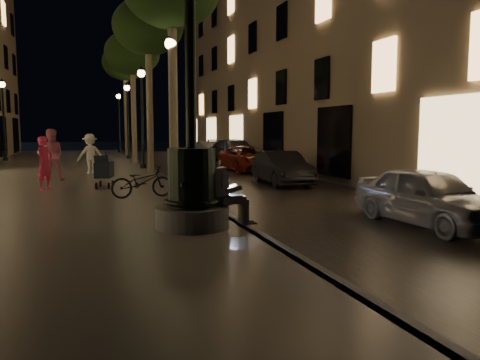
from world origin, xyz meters
name	(u,v)px	position (x,y,z in m)	size (l,w,h in m)	color
ground	(153,174)	(0.00, 15.00, 0.00)	(120.00, 120.00, 0.00)	black
cobble_lane	(216,172)	(3.00, 15.00, 0.01)	(6.00, 45.00, 0.02)	black
promenade	(60,175)	(-4.00, 15.00, 0.10)	(8.00, 45.00, 0.20)	#656059
curb_strip	(153,172)	(0.00, 15.00, 0.10)	(0.25, 45.00, 0.20)	#59595B
building_right	(320,33)	(10.00, 18.00, 7.50)	(8.00, 36.00, 15.00)	#867153
fountain_lamppost	(192,174)	(-1.00, 2.00, 1.21)	(1.40, 1.40, 5.21)	#59595B
seated_man_laptop	(223,188)	(-0.39, 2.00, 0.92)	(1.00, 0.34, 1.37)	gray
tree_second	(148,28)	(-0.20, 14.00, 6.33)	(3.00, 3.00, 7.40)	#6B604C
tree_third	(132,54)	(-0.30, 20.00, 6.14)	(3.00, 3.00, 7.20)	#6B604C
tree_far	(125,63)	(-0.22, 26.00, 6.43)	(3.00, 3.00, 7.50)	#6B604C
lamp_curb_a	(171,91)	(-0.30, 8.00, 3.24)	(0.36, 0.36, 4.81)	black
lamp_curb_b	(142,104)	(-0.30, 16.00, 3.24)	(0.36, 0.36, 4.81)	black
lamp_curb_c	(127,111)	(-0.30, 24.00, 3.24)	(0.36, 0.36, 4.81)	black
lamp_curb_d	(119,114)	(-0.30, 32.00, 3.24)	(0.36, 0.36, 4.81)	black
lamp_left_c	(3,109)	(-7.40, 24.00, 3.24)	(0.36, 0.36, 4.81)	black
stroller	(104,170)	(-2.35, 8.64, 0.78)	(0.65, 1.15, 1.15)	black
car_front	(428,197)	(4.00, 1.50, 0.63)	(1.49, 3.69, 1.26)	#B3B4BB
car_second	(282,168)	(4.02, 9.39, 0.62)	(1.31, 3.76, 1.24)	black
car_third	(248,159)	(4.68, 15.15, 0.62)	(2.05, 4.44, 1.23)	maroon
car_rear	(234,152)	(5.20, 19.00, 0.74)	(2.08, 5.12, 1.49)	#2A2B2F
car_fifth	(210,150)	(5.20, 24.60, 0.62)	(1.31, 3.76, 1.24)	#959591
pedestrian_red	(45,163)	(-4.08, 8.83, 1.02)	(0.60, 0.39, 1.64)	#CA284B
pedestrian_pink	(51,155)	(-4.09, 11.59, 1.14)	(0.91, 0.71, 1.87)	#C76985
pedestrian_white	(90,154)	(-2.71, 14.05, 1.03)	(1.07, 0.62, 1.66)	silver
bicycle	(142,182)	(-1.45, 6.22, 0.64)	(0.58, 1.66, 0.87)	black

